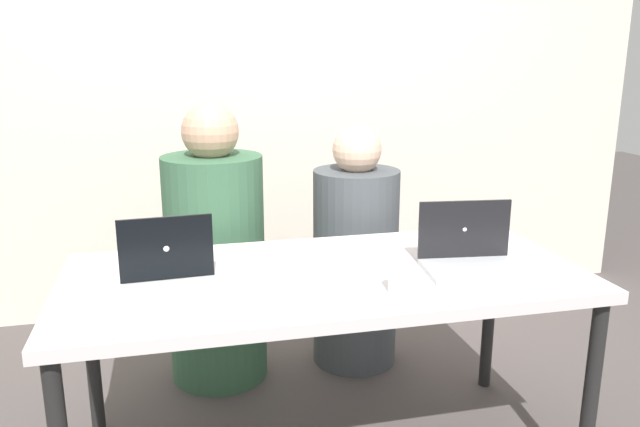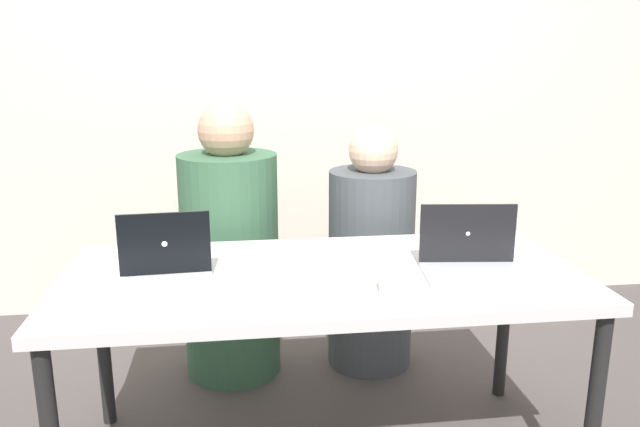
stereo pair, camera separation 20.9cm
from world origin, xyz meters
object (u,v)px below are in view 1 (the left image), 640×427
object	(u,v)px
laptop_front_right	(470,255)
water_glass_right	(400,279)
person_on_left	(216,260)
person_on_right	(355,260)
laptop_front_left	(169,278)
water_glass_left	(277,289)

from	to	relation	value
laptop_front_right	water_glass_right	distance (m)	0.34
person_on_left	laptop_front_right	xyz separation A→B (m)	(0.80, -0.79, 0.22)
person_on_right	water_glass_right	xyz separation A→B (m)	(-0.14, -0.95, 0.26)
person_on_left	person_on_right	distance (m)	0.63
person_on_right	laptop_front_right	xyz separation A→B (m)	(0.16, -0.79, 0.26)
person_on_left	person_on_right	bearing A→B (deg)	165.99
person_on_right	person_on_left	bearing A→B (deg)	-1.23
person_on_right	water_glass_right	size ratio (longest dim) A/B	10.60
person_on_left	water_glass_right	bearing A→B (deg)	103.36
person_on_right	laptop_front_left	distance (m)	1.17
person_on_left	laptop_front_left	world-z (taller)	person_on_left
person_on_left	water_glass_right	xyz separation A→B (m)	(0.49, -0.95, 0.22)
person_on_right	laptop_front_left	bearing A→B (deg)	42.59
person_on_left	laptop_front_left	bearing A→B (deg)	62.66
person_on_left	laptop_front_right	bearing A→B (deg)	121.07
person_on_right	laptop_front_left	world-z (taller)	person_on_right
water_glass_right	water_glass_left	xyz separation A→B (m)	(-0.37, 0.01, -0.00)
person_on_right	water_glass_right	bearing A→B (deg)	80.19
water_glass_left	person_on_left	bearing A→B (deg)	96.98
laptop_front_right	laptop_front_left	bearing A→B (deg)	-173.80
water_glass_right	water_glass_left	size ratio (longest dim) A/B	1.01
laptop_front_right	water_glass_left	xyz separation A→B (m)	(-0.68, -0.15, -0.00)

